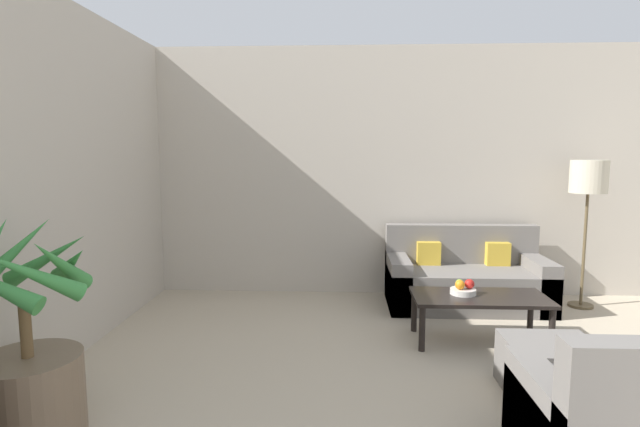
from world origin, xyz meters
The scene contains 10 objects.
wall_back centered at (0.00, 6.60, 1.35)m, with size 8.14×0.06×2.70m.
potted_palm centered at (-2.91, 3.57, 0.41)m, with size 0.75×0.76×1.24m.
sofa_loveseat centered at (0.03, 6.13, 0.27)m, with size 1.59×0.78×0.80m.
floor_lamp centered at (1.20, 6.15, 1.27)m, with size 0.35×0.35×1.49m.
coffee_table centered at (-0.10, 5.14, 0.34)m, with size 1.09×0.54×0.39m.
fruit_bowl centered at (-0.23, 5.17, 0.42)m, with size 0.21×0.21×0.05m.
apple_red centered at (-0.17, 5.18, 0.48)m, with size 0.08×0.08×0.08m.
apple_green centered at (-0.25, 5.23, 0.47)m, with size 0.07×0.07×0.07m.
orange_fruit centered at (-0.26, 5.15, 0.48)m, with size 0.08×0.08×0.08m.
ottoman centered at (0.12, 4.23, 0.18)m, with size 0.57×0.51×0.35m.
Camera 1 is at (-1.23, 1.09, 1.57)m, focal length 28.00 mm.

